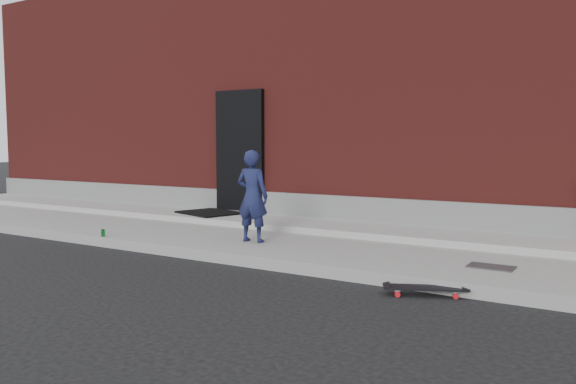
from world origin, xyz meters
The scene contains 9 objects.
ground centered at (0.00, 0.00, 0.00)m, with size 80.00×80.00×0.00m, color black.
sidewalk centered at (0.00, 1.50, 0.07)m, with size 20.00×3.00×0.15m, color gray.
apron centered at (0.00, 2.40, 0.20)m, with size 20.00×1.20×0.10m, color #979792.
building centered at (0.00, 6.99, 2.50)m, with size 20.00×8.10×5.00m.
child centered at (-0.84, 0.84, 0.80)m, with size 0.47×0.31×1.30m, color #181D43.
skateboard centered at (1.95, -0.12, 0.08)m, with size 0.83×0.53×0.09m.
soda_can centered at (-3.01, 0.05, 0.20)m, with size 0.06×0.06×0.11m, color #1B8B32.
doormat centered at (-2.90, 2.41, 0.27)m, with size 1.06×0.86×0.03m, color black.
utility_plate centered at (2.39, 0.87, 0.16)m, with size 0.50×0.32×0.01m, color #4A4A4E.
Camera 1 is at (3.65, -5.60, 1.54)m, focal length 35.00 mm.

